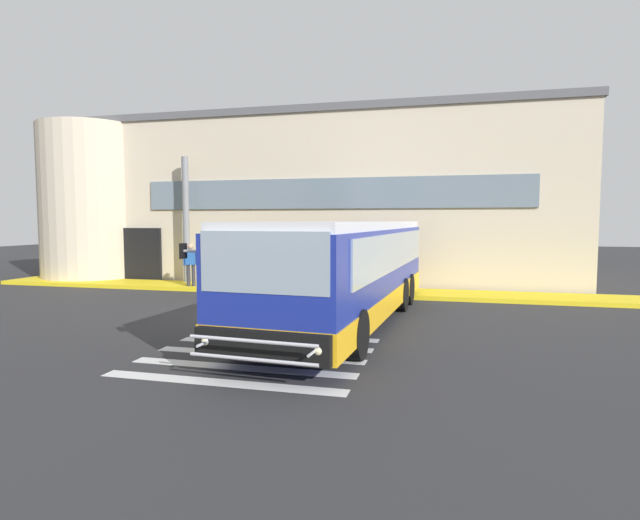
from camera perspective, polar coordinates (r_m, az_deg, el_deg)
ground_plane at (r=15.04m, az=-8.27°, el=-6.06°), size 80.00×90.00×0.02m
bay_paint_stripes at (r=10.51m, az=-6.91°, el=-10.58°), size 4.40×3.96×0.01m
terminal_building at (r=26.09m, az=0.06°, el=6.50°), size 23.46×13.80×7.32m
boarding_curb at (r=19.49m, az=-2.88°, el=-3.35°), size 25.66×2.00×0.15m
entry_support_column at (r=21.79m, az=-14.87°, el=4.38°), size 0.28×0.28×5.20m
bus_main_foreground at (r=13.51m, az=2.90°, el=-1.45°), size 3.71×11.27×2.70m
passenger_near_column at (r=20.47m, az=-14.37°, el=-0.28°), size 0.57×0.31×1.68m
passenger_by_doorway at (r=20.66m, az=-11.00°, el=-0.09°), size 0.52×0.50×1.68m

